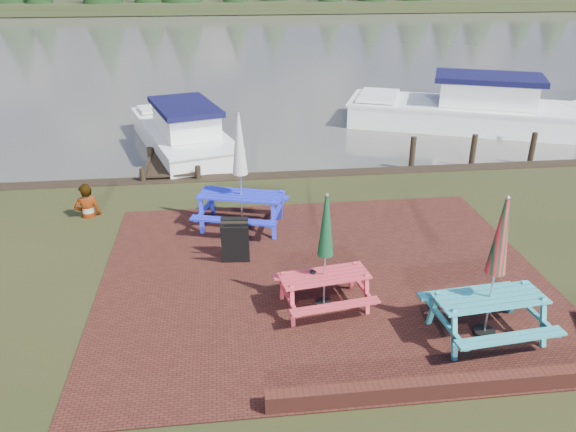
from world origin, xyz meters
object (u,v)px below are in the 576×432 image
Objects in this scene: picnic_table_red at (325,270)px; boat_jetty at (183,135)px; boat_near at (463,111)px; chalkboard at (235,241)px; jetty at (179,135)px; picnic_table_blue at (241,189)px; person at (84,185)px; picnic_table_teal at (491,291)px.

picnic_table_red is 0.32× the size of boat_jetty.
boat_jetty is at bearing 121.00° from boat_near.
picnic_table_red is 2.41× the size of chalkboard.
boat_near is (11.07, 0.82, 0.37)m from jetty.
picnic_table_blue is 1.82m from chalkboard.
boat_jetty reaches higher than jetty.
person is at bearing 141.91° from boat_near.
picnic_table_red is at bearing 149.84° from picnic_table_teal.
chalkboard is 0.11× the size of boat_near.
jetty is (-1.74, 9.42, -0.37)m from chalkboard.
jetty is at bearing 105.91° from chalkboard.
picnic_table_blue reaches higher than boat_jetty.
picnic_table_red is 1.30× the size of person.
chalkboard is 8.64m from boat_jetty.
person is (-7.81, 5.88, -0.03)m from picnic_table_teal.
boat_near is at bearing -164.92° from person.
picnic_table_red is at bearing 123.06° from person.
picnic_table_red reaches higher than jetty.
picnic_table_blue reaches higher than chalkboard.
boat_jetty is at bearing -77.77° from jetty.
jetty is 11.10m from boat_near.
boat_jetty reaches higher than chalkboard.
person is at bearing 129.24° from picnic_table_red.
chalkboard is 9.59m from jetty.
picnic_table_blue is at bearing 150.18° from person.
jetty is at bearing 116.13° from boat_near.
picnic_table_blue is 2.96× the size of chalkboard.
boat_near reaches higher than chalkboard.
boat_jetty is (-1.54, 8.50, -0.10)m from chalkboard.
person is (-5.20, 4.69, 0.08)m from picnic_table_red.
picnic_table_teal is 14.33m from boat_near.
boat_jetty is 6.13m from person.
person is (-3.63, 2.76, 0.39)m from chalkboard.
chalkboard is 13.85m from boat_near.
person reaches higher than chalkboard.
picnic_table_blue is at bearing -75.72° from jetty.
picnic_table_teal is at bearing -31.31° from chalkboard.
boat_jetty is at bearing 97.89° from picnic_table_red.
picnic_table_teal is 13.90m from jetty.
picnic_table_blue is at bearing 123.75° from picnic_table_teal.
boat_near is at bearing 48.76° from picnic_table_red.
boat_jetty is (-5.73, 11.63, -0.52)m from picnic_table_teal.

